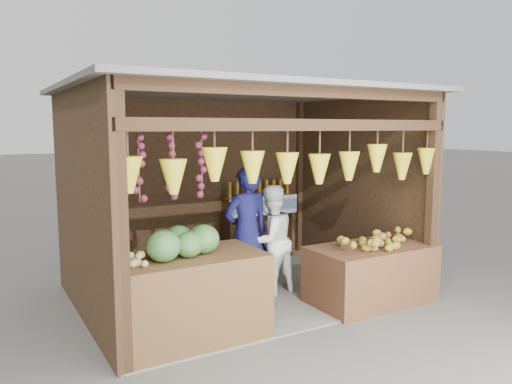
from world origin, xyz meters
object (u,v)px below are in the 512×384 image
counter_left (186,298)px  vendor_seated (99,246)px  counter_right (371,274)px  man_standing (247,233)px  woman_standing (271,240)px

counter_left → vendor_seated: bearing=119.7°
counter_right → man_standing: bearing=146.6°
woman_standing → vendor_seated: bearing=-16.9°
vendor_seated → counter_left: bearing=163.7°
man_standing → vendor_seated: 1.77m
man_standing → woman_standing: man_standing is taller
man_standing → counter_left: bearing=34.3°
man_standing → woman_standing: bearing=-179.1°
counter_left → man_standing: size_ratio=0.92×
woman_standing → man_standing: bearing=-8.0°
counter_right → man_standing: 1.64m
counter_left → counter_right: size_ratio=1.02×
counter_right → man_standing: man_standing is taller
counter_right → counter_left: bearing=178.1°
counter_right → woman_standing: woman_standing is taller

